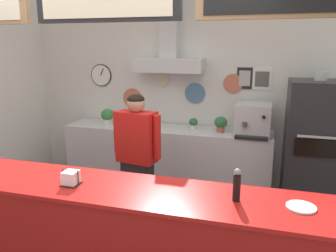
{
  "coord_description": "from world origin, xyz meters",
  "views": [
    {
      "loc": [
        1.18,
        -2.45,
        2.08
      ],
      "look_at": [
        0.27,
        0.74,
        1.27
      ],
      "focal_mm": 35.86,
      "sensor_mm": 36.0,
      "label": 1
    }
  ],
  "objects_px": {
    "shop_worker": "(137,160)",
    "potted_sage": "(147,119)",
    "espresso_machine": "(253,119)",
    "pepper_grinder": "(237,185)",
    "napkin_holder": "(71,178)",
    "condiment_plate": "(301,207)",
    "potted_basil": "(107,116)",
    "pizza_oven": "(313,151)",
    "potted_oregano": "(193,123)",
    "potted_rosemary": "(221,123)"
  },
  "relations": [
    {
      "from": "pepper_grinder",
      "to": "shop_worker",
      "type": "bearing_deg",
      "value": 136.93
    },
    {
      "from": "potted_sage",
      "to": "napkin_holder",
      "type": "relative_size",
      "value": 1.65
    },
    {
      "from": "napkin_holder",
      "to": "pepper_grinder",
      "type": "relative_size",
      "value": 0.58
    },
    {
      "from": "napkin_holder",
      "to": "pepper_grinder",
      "type": "height_order",
      "value": "pepper_grinder"
    },
    {
      "from": "espresso_machine",
      "to": "potted_oregano",
      "type": "relative_size",
      "value": 3.21
    },
    {
      "from": "potted_sage",
      "to": "condiment_plate",
      "type": "bearing_deg",
      "value": -50.24
    },
    {
      "from": "shop_worker",
      "to": "pepper_grinder",
      "type": "relative_size",
      "value": 6.73
    },
    {
      "from": "shop_worker",
      "to": "potted_sage",
      "type": "distance_m",
      "value": 1.24
    },
    {
      "from": "napkin_holder",
      "to": "pepper_grinder",
      "type": "distance_m",
      "value": 1.25
    },
    {
      "from": "potted_basil",
      "to": "potted_rosemary",
      "type": "relative_size",
      "value": 1.08
    },
    {
      "from": "condiment_plate",
      "to": "pepper_grinder",
      "type": "xyz_separation_m",
      "value": [
        -0.42,
        -0.01,
        0.11
      ]
    },
    {
      "from": "napkin_holder",
      "to": "condiment_plate",
      "type": "distance_m",
      "value": 1.67
    },
    {
      "from": "espresso_machine",
      "to": "pepper_grinder",
      "type": "xyz_separation_m",
      "value": [
        -0.02,
        -2.25,
        0.02
      ]
    },
    {
      "from": "potted_basil",
      "to": "potted_rosemary",
      "type": "xyz_separation_m",
      "value": [
        1.68,
        0.0,
        -0.01
      ]
    },
    {
      "from": "potted_rosemary",
      "to": "potted_sage",
      "type": "bearing_deg",
      "value": -179.71
    },
    {
      "from": "pepper_grinder",
      "to": "potted_basil",
      "type": "bearing_deg",
      "value": 132.57
    },
    {
      "from": "potted_basil",
      "to": "potted_sage",
      "type": "xyz_separation_m",
      "value": [
        0.63,
        -0.0,
        -0.0
      ]
    },
    {
      "from": "espresso_machine",
      "to": "potted_rosemary",
      "type": "height_order",
      "value": "espresso_machine"
    },
    {
      "from": "espresso_machine",
      "to": "potted_sage",
      "type": "xyz_separation_m",
      "value": [
        -1.47,
        0.01,
        -0.08
      ]
    },
    {
      "from": "shop_worker",
      "to": "condiment_plate",
      "type": "bearing_deg",
      "value": 155.93
    },
    {
      "from": "potted_basil",
      "to": "potted_sage",
      "type": "relative_size",
      "value": 1.03
    },
    {
      "from": "pizza_oven",
      "to": "potted_basil",
      "type": "xyz_separation_m",
      "value": [
        -2.83,
        0.26,
        0.21
      ]
    },
    {
      "from": "potted_basil",
      "to": "pepper_grinder",
      "type": "bearing_deg",
      "value": -47.43
    },
    {
      "from": "pizza_oven",
      "to": "condiment_plate",
      "type": "relative_size",
      "value": 9.15
    },
    {
      "from": "potted_oregano",
      "to": "potted_rosemary",
      "type": "height_order",
      "value": "potted_rosemary"
    },
    {
      "from": "pizza_oven",
      "to": "shop_worker",
      "type": "height_order",
      "value": "pizza_oven"
    },
    {
      "from": "pizza_oven",
      "to": "espresso_machine",
      "type": "height_order",
      "value": "pizza_oven"
    },
    {
      "from": "condiment_plate",
      "to": "potted_sage",
      "type": "bearing_deg",
      "value": 129.76
    },
    {
      "from": "espresso_machine",
      "to": "potted_basil",
      "type": "distance_m",
      "value": 2.1
    },
    {
      "from": "shop_worker",
      "to": "pepper_grinder",
      "type": "bearing_deg",
      "value": 147.01
    },
    {
      "from": "espresso_machine",
      "to": "napkin_holder",
      "type": "distance_m",
      "value": 2.65
    },
    {
      "from": "pizza_oven",
      "to": "pepper_grinder",
      "type": "height_order",
      "value": "pizza_oven"
    },
    {
      "from": "condiment_plate",
      "to": "pepper_grinder",
      "type": "bearing_deg",
      "value": -178.82
    },
    {
      "from": "espresso_machine",
      "to": "condiment_plate",
      "type": "xyz_separation_m",
      "value": [
        0.4,
        -2.24,
        -0.09
      ]
    },
    {
      "from": "pizza_oven",
      "to": "potted_sage",
      "type": "xyz_separation_m",
      "value": [
        -2.2,
        0.26,
        0.2
      ]
    },
    {
      "from": "pepper_grinder",
      "to": "pizza_oven",
      "type": "bearing_deg",
      "value": 69.39
    },
    {
      "from": "espresso_machine",
      "to": "potted_oregano",
      "type": "distance_m",
      "value": 0.81
    },
    {
      "from": "shop_worker",
      "to": "potted_rosemary",
      "type": "height_order",
      "value": "shop_worker"
    },
    {
      "from": "potted_rosemary",
      "to": "potted_oregano",
      "type": "bearing_deg",
      "value": 173.13
    },
    {
      "from": "potted_basil",
      "to": "pizza_oven",
      "type": "bearing_deg",
      "value": -5.33
    },
    {
      "from": "pizza_oven",
      "to": "potted_basil",
      "type": "relative_size",
      "value": 7.68
    },
    {
      "from": "potted_basil",
      "to": "pepper_grinder",
      "type": "relative_size",
      "value": 0.99
    },
    {
      "from": "potted_basil",
      "to": "condiment_plate",
      "type": "distance_m",
      "value": 3.36
    },
    {
      "from": "potted_sage",
      "to": "pepper_grinder",
      "type": "height_order",
      "value": "pepper_grinder"
    },
    {
      "from": "pizza_oven",
      "to": "potted_sage",
      "type": "height_order",
      "value": "pizza_oven"
    },
    {
      "from": "potted_rosemary",
      "to": "napkin_holder",
      "type": "xyz_separation_m",
      "value": [
        -0.85,
        -2.34,
        0.04
      ]
    },
    {
      "from": "potted_oregano",
      "to": "potted_sage",
      "type": "bearing_deg",
      "value": -175.51
    },
    {
      "from": "potted_basil",
      "to": "pepper_grinder",
      "type": "distance_m",
      "value": 3.07
    },
    {
      "from": "napkin_holder",
      "to": "potted_basil",
      "type": "bearing_deg",
      "value": 109.62
    },
    {
      "from": "pizza_oven",
      "to": "potted_oregano",
      "type": "relative_size",
      "value": 11.14
    }
  ]
}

